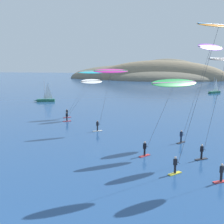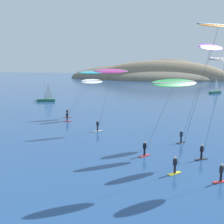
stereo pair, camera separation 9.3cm
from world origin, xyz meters
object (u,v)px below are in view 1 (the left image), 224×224
kitesurfer_cyan (90,75)px  kitesurfer_white (90,84)px  sailboat_near (45,99)px  sailboat_far (214,91)px  kitesurfer_purple (208,54)px  kitesurfer_magenta (110,76)px  kitesurfer_orange (215,38)px  kitesurfer_black (224,68)px  kitesurfer_green (173,87)px

kitesurfer_cyan → kitesurfer_white: kitesurfer_cyan is taller
sailboat_near → sailboat_far: size_ratio=1.03×
sailboat_near → kitesurfer_purple: bearing=-38.2°
kitesurfer_magenta → kitesurfer_cyan: (-6.54, 11.28, -0.31)m
sailboat_near → sailboat_far: 59.19m
sailboat_near → kitesurfer_purple: kitesurfer_purple is taller
kitesurfer_white → kitesurfer_orange: size_ratio=0.53×
kitesurfer_magenta → kitesurfer_cyan: bearing=120.1°
kitesurfer_cyan → kitesurfer_black: bearing=-43.9°
kitesurfer_purple → kitesurfer_orange: bearing=-93.5°
kitesurfer_green → sailboat_far: bearing=79.2°
kitesurfer_green → kitesurfer_purple: size_ratio=0.66×
kitesurfer_cyan → kitesurfer_black: size_ratio=0.82×
kitesurfer_magenta → kitesurfer_orange: 19.51m
kitesurfer_green → kitesurfer_purple: (4.44, 7.43, 3.92)m
kitesurfer_magenta → kitesurfer_purple: kitesurfer_purple is taller
kitesurfer_white → kitesurfer_cyan: bearing=103.6°
sailboat_far → sailboat_near: bearing=-145.3°
sailboat_near → kitesurfer_cyan: bearing=-43.6°
kitesurfer_cyan → kitesurfer_orange: (19.82, -24.93, 4.53)m
kitesurfer_white → kitesurfer_green: bearing=-48.9°
sailboat_far → kitesurfer_purple: 66.25m
sailboat_near → kitesurfer_green: size_ratio=0.68×
kitesurfer_purple → kitesurfer_white: bearing=152.6°
sailboat_far → kitesurfer_white: size_ratio=0.76×
kitesurfer_magenta → kitesurfer_green: (9.57, -9.22, -0.79)m
kitesurfer_magenta → kitesurfer_green: bearing=-43.9°
kitesurfer_green → kitesurfer_orange: size_ratio=0.61×
kitesurfer_magenta → kitesurfer_white: bearing=124.6°
sailboat_near → kitesurfer_white: (19.48, -20.68, 5.89)m
sailboat_far → kitesurfer_green: kitesurfer_green is taller
sailboat_far → kitesurfer_purple: (-9.30, -64.67, 10.97)m
kitesurfer_purple → kitesurfer_orange: size_ratio=0.93×
kitesurfer_white → sailboat_far: bearing=61.8°
kitesurfer_white → kitesurfer_orange: 29.94m
sailboat_far → kitesurfer_white: bearing=-118.2°
sailboat_far → kitesurfer_cyan: kitesurfer_cyan is taller
sailboat_far → kitesurfer_magenta: kitesurfer_magenta is taller
kitesurfer_white → kitesurfer_magenta: bearing=-55.4°
kitesurfer_purple → sailboat_near: bearing=141.8°
kitesurfer_magenta → kitesurfer_green: size_ratio=1.11×
kitesurfer_orange → kitesurfer_white: bearing=130.8°
kitesurfer_magenta → kitesurfer_black: kitesurfer_black is taller
sailboat_near → kitesurfer_green: kitesurfer_green is taller
kitesurfer_cyan → kitesurfer_green: bearing=-51.8°
kitesurfer_white → kitesurfer_orange: (19.15, -22.17, 6.16)m
sailboat_far → kitesurfer_black: size_ratio=0.51×
kitesurfer_magenta → kitesurfer_orange: bearing=-45.8°
kitesurfer_magenta → kitesurfer_white: 10.53m
kitesurfer_green → kitesurfer_orange: bearing=-50.1°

